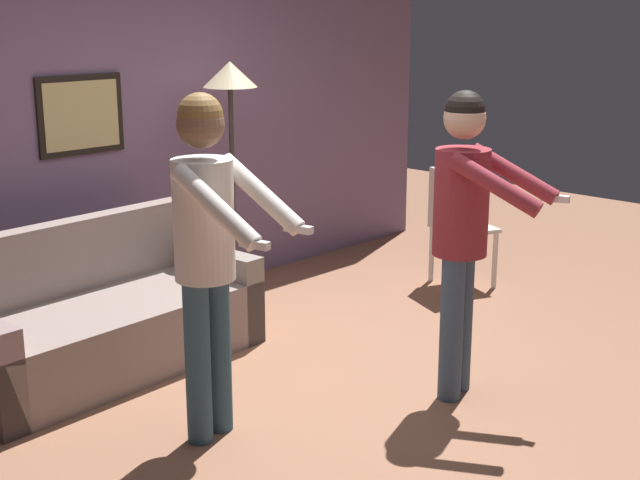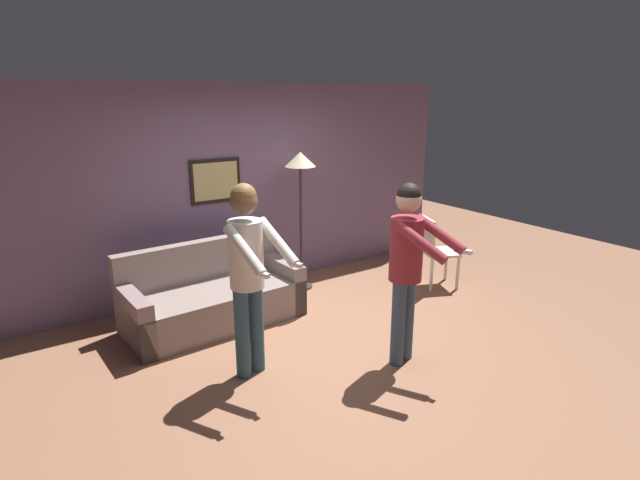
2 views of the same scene
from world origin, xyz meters
name	(u,v)px [view 1 (image 1 of 2)]	position (x,y,z in m)	size (l,w,h in m)	color
ground_plane	(349,388)	(0.00, 0.00, 0.00)	(12.00, 12.00, 0.00)	#926147
back_wall_assembly	(124,131)	(0.00, 2.14, 1.30)	(6.40, 0.09, 2.60)	slate
couch	(101,323)	(-0.80, 1.32, 0.28)	(1.94, 0.95, 0.87)	gray
torchiere_lamp	(231,97)	(0.57, 1.65, 1.53)	(0.39, 0.39, 1.78)	#332D28
person_standing_left	(207,235)	(-0.92, 0.11, 1.07)	(0.51, 0.69, 1.76)	#315263
person_standing_right	(464,216)	(0.37, -0.50, 1.05)	(0.55, 0.67, 1.72)	#3C526A
dining_chair_distant	(455,221)	(2.04, 0.72, 0.53)	(0.55, 0.55, 0.93)	silver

